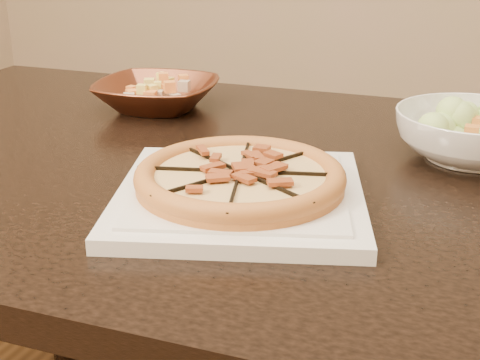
{
  "coord_description": "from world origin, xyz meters",
  "views": [
    {
      "loc": [
        0.39,
        -0.71,
        1.07
      ],
      "look_at": [
        0.11,
        -0.03,
        0.78
      ],
      "focal_mm": 50.0,
      "sensor_mm": 36.0,
      "label": 1
    }
  ],
  "objects_px": {
    "plate": "(240,195)",
    "salad_bowl": "(473,135)",
    "pizza": "(240,177)",
    "bronze_bowl": "(157,95)",
    "dining_table": "(211,225)"
  },
  "relations": [
    {
      "from": "pizza",
      "to": "salad_bowl",
      "type": "distance_m",
      "value": 0.36
    },
    {
      "from": "bronze_bowl",
      "to": "pizza",
      "type": "bearing_deg",
      "value": -48.15
    },
    {
      "from": "plate",
      "to": "salad_bowl",
      "type": "relative_size",
      "value": 1.68
    },
    {
      "from": "salad_bowl",
      "to": "dining_table",
      "type": "bearing_deg",
      "value": -158.7
    },
    {
      "from": "bronze_bowl",
      "to": "salad_bowl",
      "type": "height_order",
      "value": "salad_bowl"
    },
    {
      "from": "pizza",
      "to": "plate",
      "type": "bearing_deg",
      "value": 3.14
    },
    {
      "from": "dining_table",
      "to": "salad_bowl",
      "type": "relative_size",
      "value": 6.26
    },
    {
      "from": "pizza",
      "to": "salad_bowl",
      "type": "height_order",
      "value": "salad_bowl"
    },
    {
      "from": "dining_table",
      "to": "pizza",
      "type": "relative_size",
      "value": 5.47
    },
    {
      "from": "dining_table",
      "to": "pizza",
      "type": "height_order",
      "value": "pizza"
    },
    {
      "from": "pizza",
      "to": "bronze_bowl",
      "type": "height_order",
      "value": "bronze_bowl"
    },
    {
      "from": "plate",
      "to": "bronze_bowl",
      "type": "xyz_separation_m",
      "value": [
        -0.3,
        0.33,
        0.02
      ]
    },
    {
      "from": "pizza",
      "to": "bronze_bowl",
      "type": "distance_m",
      "value": 0.44
    },
    {
      "from": "plate",
      "to": "salad_bowl",
      "type": "height_order",
      "value": "salad_bowl"
    },
    {
      "from": "plate",
      "to": "salad_bowl",
      "type": "distance_m",
      "value": 0.36
    }
  ]
}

